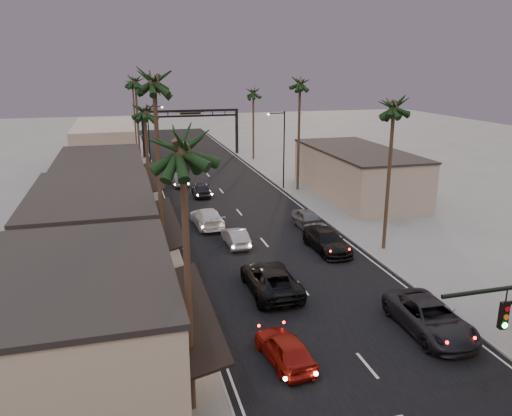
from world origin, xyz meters
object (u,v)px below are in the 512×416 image
palm_ld (135,78)px  oncoming_pickup (271,279)px  palm_far (132,81)px  curbside_near (430,317)px  streetlight_left (151,133)px  oncoming_silver (236,237)px  palm_ra (394,102)px  arch (191,121)px  oncoming_red (285,348)px  streetlight_right (282,144)px  palm_rb (300,80)px  palm_lc (144,107)px  curbside_black (327,241)px  palm_rc (253,90)px  palm_la (182,139)px  palm_lb (154,76)px

palm_ld → oncoming_pickup: (6.44, -35.92, -11.54)m
oncoming_pickup → palm_ld: bearing=-79.6°
palm_far → curbside_near: 68.08m
streetlight_left → oncoming_silver: 30.68m
palm_far → palm_ra: bearing=-72.6°
palm_ld → arch: bearing=60.2°
palm_ra → oncoming_red: palm_ra is taller
streetlight_right → palm_rb: (1.68, -1.00, 7.09)m
streetlight_left → palm_ld: palm_ld is taller
palm_lc → oncoming_silver: 14.06m
palm_ra → curbside_black: (-4.42, 0.98, -10.62)m
streetlight_left → curbside_near: size_ratio=1.44×
streetlight_right → palm_rc: (1.68, 19.00, 5.14)m
curbside_black → streetlight_left: bearing=106.1°
palm_far → oncoming_pickup: (6.14, -58.92, -10.57)m
palm_la → arch: bearing=82.0°
palm_la → palm_lb: bearing=90.0°
palm_la → palm_rb: size_ratio=0.93×
streetlight_right → palm_rb: 7.35m
streetlight_right → oncoming_silver: size_ratio=2.12×
oncoming_red → curbside_black: 15.77m
palm_lb → oncoming_silver: (6.18, 6.01, -12.69)m
palm_lb → curbside_black: bearing=13.1°
streetlight_left → palm_ra: bearing=-65.5°
palm_lc → palm_ra: palm_ra is taller
palm_ra → palm_lc: bearing=145.1°
oncoming_silver → oncoming_red: bearing=83.3°
palm_lc → curbside_black: bearing=-40.8°
arch → curbside_near: bearing=-85.3°
oncoming_red → curbside_black: (7.94, 13.62, 0.07)m
palm_lb → palm_ra: size_ratio=1.15×
palm_lb → oncoming_red: 17.22m
palm_lb → oncoming_silver: bearing=44.2°
arch → palm_rb: (8.60, -26.00, 6.88)m
arch → oncoming_pickup: 51.18m
palm_rc → oncoming_silver: (-11.02, -35.99, -9.77)m
palm_lc → palm_rb: 19.07m
palm_lc → palm_rc: same height
palm_ld → palm_lb: bearing=-90.0°
arch → curbside_near: size_ratio=2.44×
arch → oncoming_silver: arch is taller
streetlight_right → streetlight_left: (-13.84, 13.00, 0.00)m
palm_ld → palm_ra: palm_ld is taller
palm_rc → oncoming_silver: palm_rc is taller
palm_lc → palm_rb: size_ratio=0.86×
palm_lb → oncoming_pickup: 14.37m
oncoming_silver → palm_lb: bearing=42.0°
palm_ld → curbside_near: 46.46m
palm_lb → palm_la: bearing=-90.0°
palm_ld → curbside_black: (12.78, -30.02, -11.59)m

